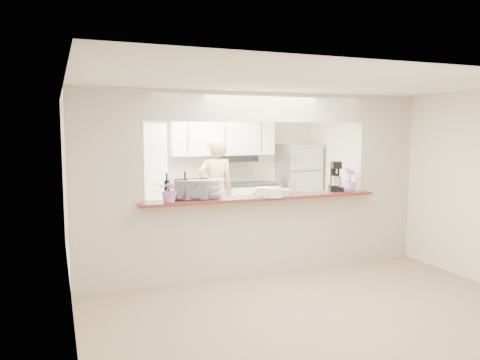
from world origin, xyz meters
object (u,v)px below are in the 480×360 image
stand_mixer (336,177)px  toaster_oven (192,189)px  refrigerator (298,185)px  person (216,191)px

stand_mixer → toaster_oven: bearing=-179.6°
refrigerator → person: 2.16m
refrigerator → toaster_oven: (-3.01, -2.60, 0.37)m
person → toaster_oven: bearing=61.5°
toaster_oven → person: 2.15m
toaster_oven → stand_mixer: 2.22m
refrigerator → person: (-2.04, -0.71, 0.07)m
toaster_oven → person: size_ratio=0.25×
refrigerator → toaster_oven: bearing=-139.2°
person → refrigerator: bearing=-162.4°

